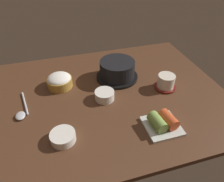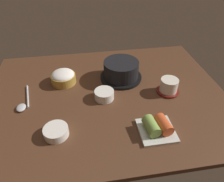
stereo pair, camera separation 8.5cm
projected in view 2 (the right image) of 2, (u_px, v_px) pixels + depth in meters
dining_table at (107, 96)px, 88.54cm from camera, size 100.00×76.00×2.00cm
stone_pot at (121, 70)px, 94.68cm from camera, size 19.03×19.03×8.53cm
rice_bowl at (63, 77)px, 92.70cm from camera, size 10.89×10.89×6.00cm
tea_cup_with_saucer at (169, 86)px, 87.23cm from camera, size 9.34×9.34×6.34cm
banchan_cup_center at (104, 94)px, 84.68cm from camera, size 7.92×7.92×3.67cm
kimchi_plate at (157, 127)px, 70.56cm from camera, size 12.06×12.06×5.20cm
side_bowl_near at (56, 131)px, 69.76cm from camera, size 8.37×8.37×3.08cm
spoon at (23, 104)px, 82.15cm from camera, size 4.75×16.80×1.35cm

